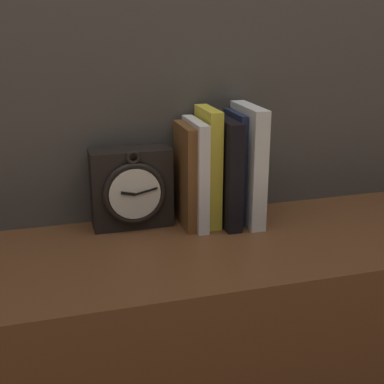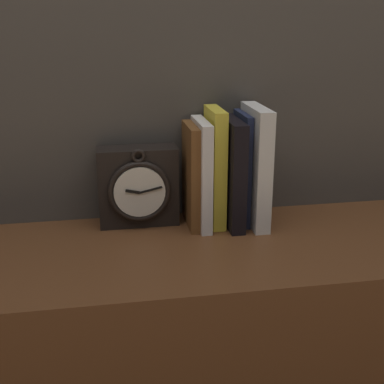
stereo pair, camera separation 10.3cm
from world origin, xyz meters
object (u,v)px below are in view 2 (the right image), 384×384
object	(u,v)px
book_slot0_brown	(191,176)
book_slot2_yellow	(215,167)
clock	(138,187)
book_slot4_navy	(242,168)
book_slot5_white	(255,166)
book_slot1_white	(201,174)
book_slot3_black	(232,173)

from	to	relation	value
book_slot0_brown	book_slot2_yellow	bearing A→B (deg)	2.68
clock	book_slot0_brown	distance (m)	0.12
book_slot4_navy	book_slot5_white	distance (m)	0.03
book_slot5_white	book_slot1_white	bearing A→B (deg)	176.19
book_slot2_yellow	book_slot5_white	size ratio (longest dim) A/B	0.98
clock	book_slot0_brown	size ratio (longest dim) A/B	0.80
book_slot2_yellow	book_slot5_white	xyz separation A→B (m)	(0.09, -0.02, 0.00)
clock	book_slot1_white	size ratio (longest dim) A/B	0.77
book_slot2_yellow	book_slot3_black	bearing A→B (deg)	-22.52
book_slot0_brown	book_slot5_white	xyz separation A→B (m)	(0.14, -0.01, 0.02)
book_slot1_white	book_slot5_white	size ratio (longest dim) A/B	0.90
clock	book_slot1_white	xyz separation A→B (m)	(0.13, -0.03, 0.03)
clock	book_slot3_black	xyz separation A→B (m)	(0.20, -0.03, 0.03)
book_slot0_brown	book_slot1_white	bearing A→B (deg)	-15.61
book_slot0_brown	book_slot3_black	xyz separation A→B (m)	(0.09, -0.01, 0.01)
book_slot3_black	book_slot5_white	distance (m)	0.05
clock	book_slot5_white	xyz separation A→B (m)	(0.25, -0.04, 0.04)
book_slot1_white	book_slot2_yellow	size ratio (longest dim) A/B	0.91
book_slot4_navy	book_slot1_white	bearing A→B (deg)	-174.27
book_slot2_yellow	book_slot4_navy	distance (m)	0.06
book_slot0_brown	book_slot4_navy	world-z (taller)	book_slot4_navy
clock	book_slot4_navy	xyz separation A→B (m)	(0.23, -0.02, 0.04)
book_slot5_white	book_slot2_yellow	bearing A→B (deg)	169.20
book_slot0_brown	book_slot4_navy	distance (m)	0.11
book_slot1_white	book_slot3_black	xyz separation A→B (m)	(0.07, -0.01, 0.00)
book_slot1_white	book_slot0_brown	bearing A→B (deg)	164.39
book_slot4_navy	clock	bearing A→B (deg)	175.15
book_slot4_navy	book_slot2_yellow	bearing A→B (deg)	-179.38
book_slot3_black	book_slot4_navy	distance (m)	0.03
clock	book_slot2_yellow	xyz separation A→B (m)	(0.17, -0.02, 0.04)
book_slot1_white	book_slot4_navy	world-z (taller)	book_slot4_navy
book_slot1_white	book_slot5_white	distance (m)	0.12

